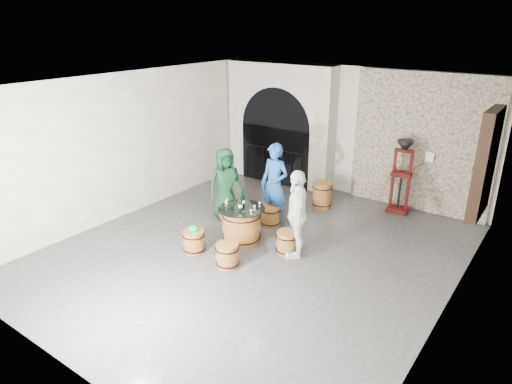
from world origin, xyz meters
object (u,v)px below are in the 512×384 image
Objects in this scene: barrel_stool_near_right at (227,255)px; person_white at (297,214)px; person_green at (226,184)px; barrel_stool_far at (271,216)px; wine_bottle_left at (242,200)px; barrel_stool_near_left at (194,241)px; corking_press at (402,171)px; person_blue at (275,185)px; barrel_stool_right at (287,242)px; wine_bottle_right at (243,200)px; side_barrel at (322,195)px; wine_bottle_center at (240,204)px; barrel_table at (242,225)px; barrel_stool_left at (229,213)px.

barrel_stool_near_right is 1.50m from person_white.
person_green reaches higher than barrel_stool_near_right.
wine_bottle_left is (-0.08, -0.93, 0.65)m from barrel_stool_far.
barrel_stool_far is at bearing -47.74° from person_green.
corking_press reaches higher than barrel_stool_near_left.
wine_bottle_left is at bearing -92.60° from person_blue.
barrel_stool_right is 0.26× the size of corking_press.
wine_bottle_right reaches higher than side_barrel.
corking_press is at bearing 27.74° from side_barrel.
wine_bottle_center is (0.11, -0.18, 0.00)m from wine_bottle_left.
person_white is at bearing 7.83° from barrel_table.
barrel_stool_near_left is (-1.49, -1.02, 0.00)m from barrel_stool_right.
barrel_table is 0.53× the size of person_blue.
barrel_stool_near_left is 3.57m from side_barrel.
barrel_stool_near_left is 2.19m from person_blue.
barrel_stool_near_left is 2.07m from person_white.
person_blue reaches higher than barrel_stool_near_left.
person_green is (-0.20, 0.15, 0.59)m from barrel_stool_left.
person_blue is 1.05× the size of corking_press.
wine_bottle_right reaches higher than barrel_table.
barrel_table is at bearing 118.48° from wine_bottle_center.
barrel_stool_left is at bearing 102.37° from barrel_stool_near_left.
barrel_table is 0.58× the size of person_green.
barrel_stool_near_left is 0.26× the size of corking_press.
barrel_stool_right and barrel_stool_near_right have the same top height.
barrel_stool_far is 1.96m from barrel_stool_near_left.
barrel_stool_far is at bearing 85.23° from wine_bottle_left.
barrel_stool_left is 1.12m from wine_bottle_right.
person_white reaches higher than wine_bottle_center.
person_white is 1.23m from wine_bottle_left.
person_white is (1.18, 0.16, 0.49)m from barrel_table.
person_green is at bearing -137.51° from person_white.
barrel_stool_left is 1.13m from wine_bottle_left.
barrel_table reaches higher than barrel_stool_far.
corking_press is at bearing 50.07° from person_blue.
wine_bottle_center is (-0.33, 0.83, 0.65)m from barrel_stool_near_right.
barrel_stool_far is at bearing 26.02° from barrel_stool_left.
side_barrel is at bearing 74.91° from person_blue.
wine_bottle_left is at bearing -128.30° from corking_press.
wine_bottle_center is at bearing -98.68° from side_barrel.
barrel_stool_near_left is at bearing -114.68° from wine_bottle_left.
barrel_stool_near_left is 1.37× the size of wine_bottle_left.
corking_press is at bearing 49.76° from barrel_stool_far.
person_green is (-2.02, 0.61, 0.59)m from barrel_stool_right.
barrel_stool_near_left is at bearing -90.63° from person_white.
wine_bottle_center reaches higher than side_barrel.
person_blue is at bearing 134.12° from barrel_stool_right.
side_barrel is (-0.54, 2.41, 0.09)m from barrel_stool_right.
barrel_stool_right is at bearing -114.83° from person_white.
person_green is 0.94× the size of corking_press.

